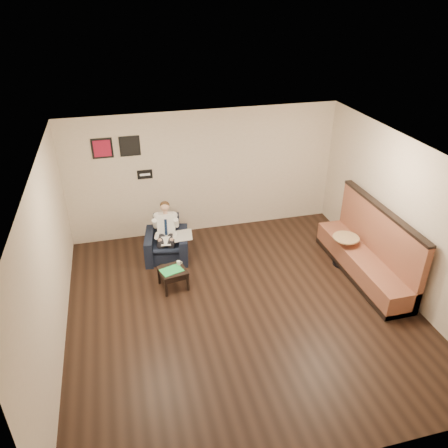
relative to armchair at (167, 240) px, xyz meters
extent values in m
plane|color=black|center=(1.05, -1.97, -0.42)|extent=(6.00, 6.00, 0.00)
cube|color=beige|center=(1.05, 1.03, 0.98)|extent=(6.00, 0.02, 2.80)
cube|color=beige|center=(1.05, -4.97, 0.98)|extent=(6.00, 0.02, 2.80)
cube|color=beige|center=(-1.95, -1.97, 0.98)|extent=(0.02, 6.00, 2.80)
cube|color=beige|center=(4.05, -1.97, 0.98)|extent=(0.02, 6.00, 2.80)
cube|color=white|center=(1.05, -1.97, 2.38)|extent=(6.00, 6.00, 0.02)
cube|color=black|center=(-0.25, 1.01, 1.08)|extent=(0.32, 0.02, 0.20)
cube|color=maroon|center=(-1.05, 1.01, 1.73)|extent=(0.42, 0.03, 0.42)
cube|color=black|center=(-0.50, 1.01, 1.73)|extent=(0.42, 0.03, 0.42)
cube|color=black|center=(0.00, 0.00, 0.00)|extent=(1.00, 1.00, 0.83)
cube|color=white|center=(-0.04, -0.20, 0.10)|extent=(0.22, 0.29, 0.01)
cube|color=silver|center=(0.33, -0.15, 0.15)|extent=(0.42, 0.50, 0.01)
cube|color=black|center=(-0.03, -1.05, -0.22)|extent=(0.56, 0.56, 0.39)
cube|color=#2AD25D|center=(-0.06, -1.08, -0.02)|extent=(0.46, 0.39, 0.01)
cylinder|color=white|center=(0.10, -0.92, 0.02)|extent=(0.08, 0.08, 0.08)
cube|color=black|center=(-0.02, -0.91, -0.02)|extent=(0.12, 0.06, 0.01)
cube|color=brown|center=(3.64, -1.56, 0.28)|extent=(0.65, 2.73, 1.40)
cylinder|color=tan|center=(3.44, -1.16, -0.09)|extent=(0.67, 0.67, 0.65)
camera|label=1|loc=(-0.77, -7.78, 4.66)|focal=35.00mm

